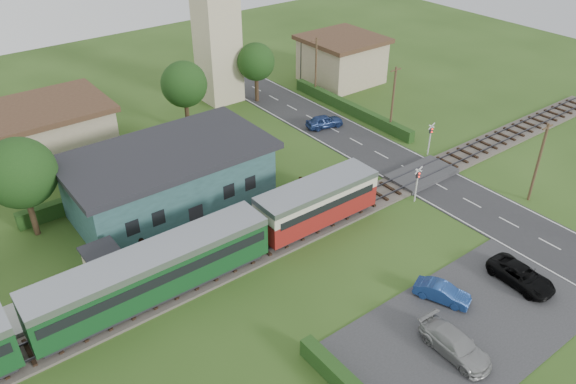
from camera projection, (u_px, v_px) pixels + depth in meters
ground at (355, 226)px, 43.77m from camera, size 120.00×120.00×0.00m
railway_track at (338, 214)px, 45.06m from camera, size 76.00×3.20×0.49m
road at (439, 185)px, 48.88m from camera, size 6.00×70.00×0.05m
car_park at (469, 324)px, 34.91m from camera, size 17.00×9.00×0.08m
crossing_deck at (422, 174)px, 50.12m from camera, size 6.20×3.40×0.45m
platform at (210, 239)px, 42.03m from camera, size 30.00×3.00×0.45m
equipment_hut at (103, 265)px, 37.11m from camera, size 2.30×2.30×2.55m
station_building at (170, 179)px, 44.61m from camera, size 16.00×9.00×5.30m
train at (105, 293)px, 34.20m from camera, size 43.20×2.90×3.40m
church_tower at (215, 9)px, 59.72m from camera, size 6.00×6.00×17.60m
house_west at (50, 133)px, 51.42m from camera, size 10.80×8.80×5.50m
house_east at (342, 59)px, 68.68m from camera, size 8.80×8.80×5.50m
hedge_roadside at (350, 108)px, 61.50m from camera, size 0.80×18.00×1.20m
hedge_station at (149, 178)px, 48.73m from camera, size 22.00×0.80×1.30m
tree_a at (20, 173)px, 40.07m from camera, size 5.20×5.20×8.00m
tree_b at (184, 84)px, 55.55m from camera, size 4.60×4.60×7.34m
tree_c at (256, 62)px, 62.21m from camera, size 4.20×4.20×6.78m
utility_pole_b at (538, 162)px, 45.08m from camera, size 1.40×0.22×7.00m
utility_pole_c at (393, 100)px, 55.84m from camera, size 1.40×0.22×7.00m
utility_pole_d at (316, 67)px, 63.92m from camera, size 1.40×0.22×7.00m
crossing_signal_near at (418, 179)px, 45.64m from camera, size 0.84×0.28×3.28m
crossing_signal_far at (431, 135)px, 52.56m from camera, size 0.84×0.28×3.28m
streetlamp_east at (301, 57)px, 68.52m from camera, size 0.30×0.30×5.15m
car_on_road at (324, 121)px, 58.38m from camera, size 4.17×2.44×1.33m
car_park_blue at (442, 292)px, 36.41m from camera, size 2.57×3.82×1.19m
car_park_silver at (455, 344)px, 32.57m from camera, size 2.09×4.74×1.35m
car_park_dark at (521, 276)px, 37.74m from camera, size 2.40×4.73×1.28m
pedestrian_near at (300, 187)px, 46.09m from camera, size 0.78×0.61×1.90m
pedestrian_far at (143, 249)px, 39.10m from camera, size 0.99×1.10×1.87m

